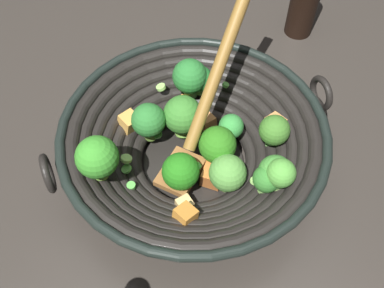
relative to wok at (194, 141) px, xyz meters
name	(u,v)px	position (x,y,z in m)	size (l,w,h in m)	color
ground_plane	(193,164)	(0.00, 0.00, -0.06)	(4.00, 4.00, 0.00)	#332D28
wok	(194,141)	(0.00, 0.00, 0.00)	(0.38, 0.38, 0.25)	black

